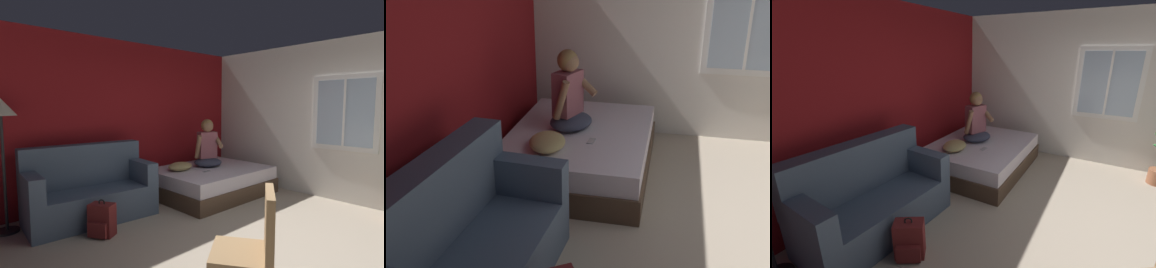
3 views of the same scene
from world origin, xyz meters
TOP-DOWN VIEW (x-y plane):
  - ground_plane at (0.00, 0.00)m, footprint 40.00×40.00m
  - wall_back_accent at (0.00, 3.17)m, footprint 9.86×0.16m
  - wall_side_with_window at (2.51, 0.00)m, footprint 0.19×7.58m
  - bed at (1.15, 2.19)m, footprint 2.03×1.54m
  - couch at (-0.97, 2.54)m, footprint 1.75×0.93m
  - side_chair at (-0.92, -0.22)m, footprint 0.64×0.64m
  - person_seated at (1.19, 2.32)m, footprint 0.64×0.59m
  - backpack at (-1.12, 1.87)m, footprint 0.34×0.35m
  - throw_pillow at (0.61, 2.41)m, footprint 0.54×0.45m
  - cell_phone at (0.87, 2.01)m, footprint 0.15×0.08m
  - floor_lamp at (-1.96, 2.77)m, footprint 0.36×0.36m

SIDE VIEW (x-z plane):
  - ground_plane at x=0.00m, z-range 0.00..0.00m
  - backpack at x=-1.12m, z-range -0.04..0.42m
  - bed at x=1.15m, z-range 0.00..0.48m
  - couch at x=-0.97m, z-range -0.13..0.91m
  - cell_phone at x=0.87m, z-range 0.48..0.49m
  - side_chair at x=-0.92m, z-range 0.04..1.02m
  - throw_pillow at x=0.61m, z-range 0.48..0.62m
  - person_seated at x=1.19m, z-range 0.40..1.27m
  - wall_back_accent at x=0.00m, z-range 0.00..2.70m
  - wall_side_with_window at x=2.51m, z-range 0.00..2.70m
  - floor_lamp at x=-1.96m, z-range 0.58..2.28m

